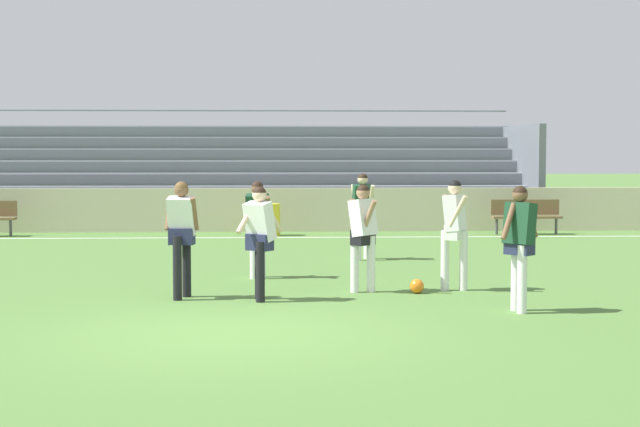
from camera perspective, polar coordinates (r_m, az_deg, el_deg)
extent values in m
plane|color=#517A38|center=(11.77, -5.33, -6.96)|extent=(160.00, 160.00, 0.00)
cube|color=white|center=(24.47, -3.84, -1.41)|extent=(44.00, 0.12, 0.01)
cube|color=beige|center=(26.28, -3.75, 0.22)|extent=(48.00, 0.16, 1.17)
cube|color=#9EA3AD|center=(27.86, -11.44, -0.10)|extent=(23.84, 0.36, 0.08)
cube|color=slate|center=(27.68, -11.50, -0.51)|extent=(23.84, 0.04, 0.37)
cube|color=#9EA3AD|center=(28.47, -11.25, 0.72)|extent=(23.84, 0.36, 0.08)
cube|color=slate|center=(28.29, -11.31, 0.33)|extent=(23.84, 0.04, 0.37)
cube|color=#9EA3AD|center=(29.09, -11.07, 1.51)|extent=(23.84, 0.36, 0.08)
cube|color=slate|center=(28.90, -11.12, 1.13)|extent=(23.84, 0.04, 0.37)
cube|color=#9EA3AD|center=(29.72, -10.89, 2.26)|extent=(23.84, 0.36, 0.08)
cube|color=slate|center=(29.52, -10.95, 1.90)|extent=(23.84, 0.04, 0.37)
cube|color=#9EA3AD|center=(30.34, -10.73, 2.99)|extent=(23.84, 0.36, 0.08)
cube|color=slate|center=(30.15, -10.78, 2.63)|extent=(23.84, 0.04, 0.37)
cube|color=#9EA3AD|center=(30.98, -10.56, 3.68)|extent=(23.84, 0.36, 0.08)
cube|color=slate|center=(30.78, -10.61, 3.34)|extent=(23.84, 0.04, 0.37)
cube|color=#9EA3AD|center=(31.61, -10.41, 4.35)|extent=(23.84, 0.36, 0.08)
cube|color=slate|center=(31.41, -10.46, 4.02)|extent=(23.84, 0.04, 0.37)
cube|color=#9EA3AD|center=(32.26, -10.26, 4.99)|extent=(23.84, 0.36, 0.08)
cube|color=slate|center=(32.05, -10.30, 4.67)|extent=(23.84, 0.04, 0.37)
cube|color=slate|center=(30.64, 11.65, 2.30)|extent=(0.20, 4.85, 2.94)
cylinder|color=slate|center=(32.52, -10.21, 5.95)|extent=(23.84, 0.06, 0.06)
cylinder|color=#47474C|center=(25.99, -17.61, -0.78)|extent=(0.07, 0.07, 0.45)
cube|color=brown|center=(25.89, 11.96, -0.21)|extent=(1.80, 0.40, 0.06)
cube|color=brown|center=(26.05, 11.87, 0.37)|extent=(1.80, 0.05, 0.40)
cylinder|color=#47474C|center=(25.73, 10.28, -0.72)|extent=(0.07, 0.07, 0.45)
cylinder|color=#47474C|center=(26.12, 13.62, -0.69)|extent=(0.07, 0.07, 0.45)
cylinder|color=yellow|center=(25.04, -2.90, -0.36)|extent=(0.48, 0.48, 0.82)
cylinder|color=white|center=(15.30, 7.30, -2.74)|extent=(0.13, 0.13, 0.93)
cylinder|color=white|center=(15.34, 8.37, -2.74)|extent=(0.13, 0.13, 0.93)
cube|color=white|center=(15.27, 7.85, -1.07)|extent=(0.37, 0.42, 0.24)
cube|color=white|center=(15.25, 7.86, 0.05)|extent=(0.44, 0.47, 0.58)
cylinder|color=beige|center=(15.44, 7.67, 0.24)|extent=(0.31, 0.22, 0.49)
cylinder|color=beige|center=(15.06, 8.06, 0.15)|extent=(0.31, 0.22, 0.49)
sphere|color=beige|center=(15.23, 7.87, 1.50)|extent=(0.21, 0.21, 0.21)
sphere|color=black|center=(15.23, 7.88, 1.57)|extent=(0.20, 0.20, 0.20)
cylinder|color=white|center=(14.98, 2.04, -2.98)|extent=(0.13, 0.13, 0.87)
cylinder|color=white|center=(15.04, 3.00, -2.96)|extent=(0.13, 0.13, 0.87)
cube|color=black|center=(14.97, 2.52, -1.39)|extent=(0.41, 0.41, 0.24)
cube|color=white|center=(14.94, 2.53, -0.24)|extent=(0.49, 0.49, 0.59)
cylinder|color=#A87A5B|center=(15.11, 2.20, -0.05)|extent=(0.26, 0.26, 0.50)
cylinder|color=#A87A5B|center=(14.77, 2.87, -0.14)|extent=(0.26, 0.26, 0.50)
sphere|color=#A87A5B|center=(14.92, 2.53, 1.23)|extent=(0.21, 0.21, 0.21)
sphere|color=black|center=(14.92, 2.53, 1.31)|extent=(0.20, 0.20, 0.20)
cylinder|color=white|center=(13.32, 11.72, -3.78)|extent=(0.13, 0.13, 0.92)
cylinder|color=white|center=(13.54, 11.36, -3.66)|extent=(0.13, 0.13, 0.92)
cube|color=#232847|center=(13.38, 11.56, -1.86)|extent=(0.41, 0.41, 0.24)
cube|color=#194228|center=(13.35, 11.58, -0.58)|extent=(0.47, 0.48, 0.58)
cylinder|color=brown|center=(13.22, 10.95, -0.44)|extent=(0.28, 0.27, 0.49)
cylinder|color=brown|center=(13.48, 12.19, -0.38)|extent=(0.28, 0.27, 0.49)
sphere|color=brown|center=(13.33, 11.60, 1.07)|extent=(0.21, 0.21, 0.21)
sphere|color=black|center=(13.33, 11.60, 1.16)|extent=(0.20, 0.20, 0.20)
cylinder|color=black|center=(14.32, -3.57, -3.28)|extent=(0.13, 0.13, 0.87)
cylinder|color=black|center=(14.04, -3.51, -3.43)|extent=(0.13, 0.13, 0.87)
cube|color=#232847|center=(14.14, -3.55, -1.68)|extent=(0.42, 0.39, 0.24)
cube|color=white|center=(14.11, -3.55, -0.47)|extent=(0.51, 0.50, 0.60)
cylinder|color=beige|center=(14.14, -2.75, -0.30)|extent=(0.30, 0.38, 0.43)
cylinder|color=beige|center=(14.08, -4.36, -0.32)|extent=(0.30, 0.38, 0.43)
sphere|color=beige|center=(14.09, -3.56, 1.09)|extent=(0.21, 0.21, 0.21)
sphere|color=black|center=(14.09, -3.56, 1.18)|extent=(0.20, 0.20, 0.20)
cylinder|color=white|center=(16.82, -3.42, -2.25)|extent=(0.13, 0.13, 0.87)
cylinder|color=white|center=(16.59, -3.89, -2.34)|extent=(0.13, 0.13, 0.87)
cube|color=white|center=(16.67, -3.66, -0.88)|extent=(0.38, 0.25, 0.24)
cube|color=#194228|center=(16.64, -3.67, 0.15)|extent=(0.40, 0.35, 0.59)
cylinder|color=brown|center=(16.58, -3.03, 0.27)|extent=(0.11, 0.38, 0.46)
cylinder|color=brown|center=(16.71, -4.30, 0.29)|extent=(0.11, 0.38, 0.46)
sphere|color=brown|center=(16.62, -3.67, 1.48)|extent=(0.21, 0.21, 0.21)
sphere|color=black|center=(16.62, -3.67, 1.55)|extent=(0.20, 0.20, 0.20)
cylinder|color=white|center=(19.64, 2.76, -1.30)|extent=(0.13, 0.13, 0.93)
cylinder|color=white|center=(19.33, 2.24, -1.38)|extent=(0.13, 0.13, 0.93)
cube|color=#232847|center=(19.46, 2.50, -0.03)|extent=(0.39, 0.28, 0.24)
cube|color=#194228|center=(19.44, 2.51, 0.85)|extent=(0.43, 0.36, 0.59)
cylinder|color=beige|center=(19.31, 3.01, 0.95)|extent=(0.12, 0.29, 0.51)
cylinder|color=beige|center=(19.57, 2.01, 0.99)|extent=(0.12, 0.29, 0.51)
sphere|color=beige|center=(19.42, 2.51, 1.99)|extent=(0.21, 0.21, 0.21)
sphere|color=black|center=(19.42, 2.51, 2.05)|extent=(0.20, 0.20, 0.20)
cylinder|color=black|center=(14.64, -7.79, -3.03)|extent=(0.13, 0.13, 0.94)
cylinder|color=black|center=(14.33, -8.32, -3.18)|extent=(0.13, 0.13, 0.94)
cube|color=#232847|center=(14.44, -8.07, -1.33)|extent=(0.39, 0.27, 0.24)
cube|color=white|center=(14.42, -8.08, -0.15)|extent=(0.43, 0.39, 0.60)
cylinder|color=brown|center=(14.32, -7.34, -0.01)|extent=(0.12, 0.30, 0.50)
cylinder|color=brown|center=(14.52, -8.81, 0.02)|extent=(0.12, 0.30, 0.50)
sphere|color=brown|center=(14.40, -8.10, 1.38)|extent=(0.21, 0.21, 0.21)
sphere|color=brown|center=(14.40, -8.10, 1.47)|extent=(0.20, 0.20, 0.20)
sphere|color=orange|center=(14.98, 5.67, -4.24)|extent=(0.22, 0.22, 0.22)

